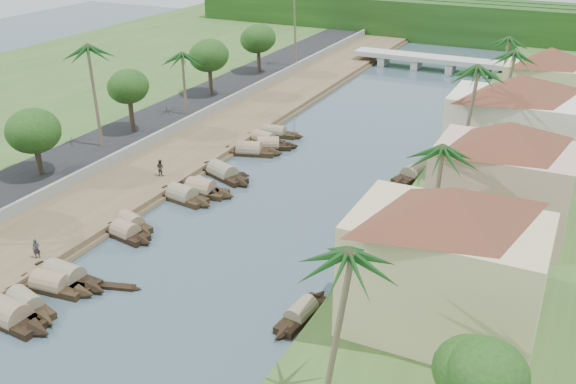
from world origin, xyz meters
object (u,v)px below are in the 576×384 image
at_px(sampan_1, 8,316).
at_px(person_near, 36,249).
at_px(bridge, 434,60).
at_px(building_near, 446,260).
at_px(sampan_0, 26,304).

relative_size(sampan_1, person_near, 5.13).
bearing_deg(bridge, building_near, -75.61).
bearing_deg(building_near, person_near, -171.88).
relative_size(bridge, person_near, 16.66).
xyz_separation_m(building_near, person_near, (-31.37, -4.48, -4.74)).
distance_m(building_near, person_near, 32.04).
height_order(building_near, person_near, building_near).
height_order(building_near, sampan_1, building_near).
relative_size(building_near, sampan_0, 1.88).
xyz_separation_m(sampan_0, sampan_1, (0.05, -1.63, 0.01)).
bearing_deg(sampan_1, building_near, 25.27).
xyz_separation_m(bridge, person_near, (-12.37, -78.48, -0.08)).
bearing_deg(sampan_0, sampan_1, -72.94).
height_order(bridge, building_near, building_near).
relative_size(sampan_0, person_near, 4.70).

